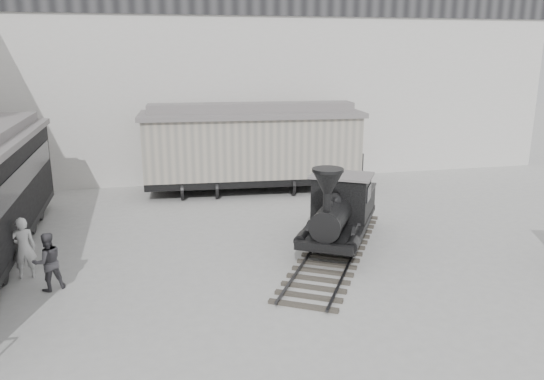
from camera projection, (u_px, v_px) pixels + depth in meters
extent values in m
plane|color=#9E9E9B|center=(324.00, 302.00, 13.88)|extent=(90.00, 90.00, 0.00)
cube|color=silver|center=(232.00, 69.00, 26.61)|extent=(34.00, 2.40, 11.00)
cube|color=#302D29|center=(334.00, 250.00, 17.27)|extent=(5.95, 8.27, 0.15)
cube|color=#2D2D30|center=(314.00, 247.00, 17.45)|extent=(4.42, 7.36, 0.06)
cube|color=#2D2D30|center=(354.00, 251.00, 17.06)|extent=(4.42, 7.36, 0.06)
cylinder|color=black|center=(309.00, 236.00, 16.91)|extent=(0.62, 0.93, 1.02)
cylinder|color=black|center=(355.00, 241.00, 16.48)|extent=(0.62, 0.93, 1.02)
cylinder|color=black|center=(318.00, 224.00, 18.02)|extent=(0.62, 0.93, 1.02)
cylinder|color=black|center=(360.00, 229.00, 17.59)|extent=(0.62, 0.93, 1.02)
cube|color=black|center=(335.00, 229.00, 17.22)|extent=(3.30, 3.81, 0.26)
cylinder|color=black|center=(332.00, 217.00, 16.47)|extent=(1.89, 2.30, 0.93)
cylinder|color=black|center=(327.00, 202.00, 15.52)|extent=(0.33, 0.33, 0.56)
cone|color=black|center=(328.00, 182.00, 15.37)|extent=(1.22, 1.22, 0.65)
sphere|color=black|center=(335.00, 201.00, 16.70)|extent=(0.48, 0.48, 0.48)
cube|color=black|center=(341.00, 197.00, 17.77)|extent=(2.19, 2.00, 1.44)
cube|color=slate|center=(342.00, 175.00, 17.58)|extent=(2.45, 2.25, 0.07)
cube|color=black|center=(349.00, 199.00, 19.44)|extent=(2.38, 2.44, 0.83)
cylinder|color=black|center=(199.00, 184.00, 24.43)|extent=(2.21, 1.01, 0.86)
cylinder|color=black|center=(304.00, 180.00, 25.18)|extent=(2.21, 1.01, 0.86)
cube|color=black|center=(252.00, 177.00, 24.75)|extent=(9.86, 3.38, 0.32)
cube|color=gray|center=(252.00, 146.00, 24.37)|extent=(9.87, 3.48, 2.69)
cube|color=slate|center=(252.00, 114.00, 24.00)|extent=(10.21, 3.83, 0.22)
cube|color=slate|center=(252.00, 107.00, 23.92)|extent=(9.33, 1.95, 0.39)
cylinder|color=black|center=(4.00, 218.00, 19.52)|extent=(2.24, 0.88, 0.85)
cube|color=black|center=(18.00, 182.00, 15.89)|extent=(0.22, 11.33, 0.76)
imported|color=silver|center=(23.00, 248.00, 15.16)|extent=(0.74, 0.56, 1.83)
imported|color=#4C4A50|center=(48.00, 262.00, 14.41)|extent=(0.98, 0.90, 1.64)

